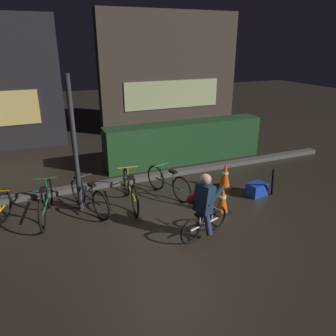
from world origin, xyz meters
The scene contains 14 objects.
ground_plane centered at (0.00, 0.00, 0.00)m, with size 40.00×40.00×0.00m, color #2D261E.
sidewalk_curb centered at (0.00, 2.20, 0.06)m, with size 12.00×0.24×0.12m, color #56544F.
hedge_row centered at (1.80, 3.10, 0.60)m, with size 4.80×0.70×1.20m, color #214723.
storefront_right centered at (3.08, 7.20, 2.25)m, with size 5.77×0.54×4.53m.
street_post centered at (-1.58, 1.20, 1.42)m, with size 0.10×0.10×2.83m, color #2D2D33.
parked_bike_left_mid centered at (-2.26, 1.09, 0.35)m, with size 0.46×1.66×0.77m.
parked_bike_center_left centered at (-1.41, 1.04, 0.33)m, with size 0.58×1.51×0.73m.
parked_bike_center_right centered at (-0.52, 1.00, 0.36)m, with size 0.46×1.70×0.79m.
parked_bike_right_mid centered at (0.42, 1.09, 0.32)m, with size 0.56×1.47×0.71m.
traffic_cone_near centered at (1.13, -0.10, 0.31)m, with size 0.36×0.36×0.64m.
traffic_cone_far centered at (1.89, 1.00, 0.32)m, with size 0.36×0.36×0.65m.
blue_crate centered at (2.33, 0.30, 0.15)m, with size 0.44×0.32×0.30m, color #193DB7.
cyclist centered at (0.33, -0.72, 0.63)m, with size 1.15×0.50×1.25m.
closed_umbrella centered at (2.55, 0.05, 0.39)m, with size 0.05×0.05×0.85m, color black.
Camera 1 is at (-2.29, -5.27, 3.37)m, focal length 34.85 mm.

